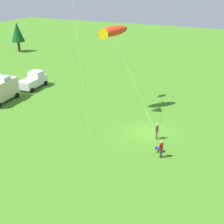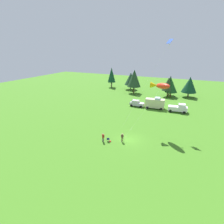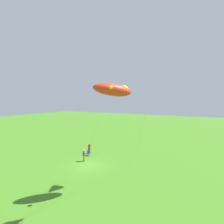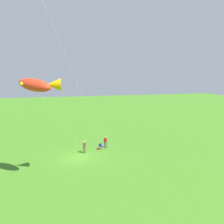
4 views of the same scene
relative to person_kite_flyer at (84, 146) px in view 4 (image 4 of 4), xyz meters
The scene contains 6 objects.
ground_plane 1.95m from the person_kite_flyer, 58.39° to the left, with size 160.00×160.00×0.00m, color #417D20.
person_kite_flyer is the anchor object (origin of this frame).
folding_chair 2.72m from the person_kite_flyer, 157.96° to the right, with size 0.59×0.59×0.82m.
person_spectator 3.60m from the person_kite_flyer, 155.85° to the right, with size 0.55×0.37×1.74m.
backpack_on_grass 2.46m from the person_kite_flyer, 155.01° to the right, with size 0.32×0.22×0.22m, color red.
kite_large_fish 12.47m from the person_kite_flyer, 57.17° to the left, with size 7.31×9.60×10.53m.
Camera 4 is at (2.40, 27.21, 10.70)m, focal length 35.00 mm.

